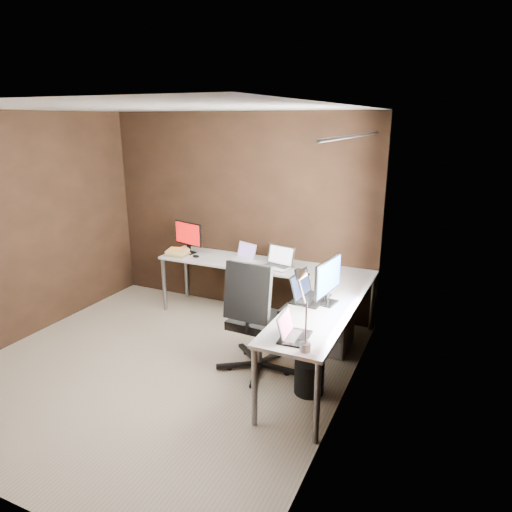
{
  "coord_description": "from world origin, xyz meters",
  "views": [
    {
      "loc": [
        2.58,
        -3.31,
        2.41
      ],
      "look_at": [
        0.63,
        0.95,
        1.0
      ],
      "focal_mm": 32.0,
      "sensor_mm": 36.0,
      "label": 1
    }
  ],
  "objects_px": {
    "drawer_pedestal": "(330,321)",
    "book_stack": "(178,252)",
    "laptop_white": "(244,256)",
    "monitor_right": "(328,279)",
    "wastebasket": "(309,377)",
    "desk_lamp": "(301,299)",
    "laptop_black_big": "(307,294)",
    "laptop_black_small": "(292,332)",
    "laptop_silver": "(278,262)",
    "monitor_left": "(188,236)",
    "office_chair": "(257,338)"
  },
  "relations": [
    {
      "from": "laptop_white",
      "to": "desk_lamp",
      "type": "bearing_deg",
      "value": -32.84
    },
    {
      "from": "laptop_white",
      "to": "wastebasket",
      "type": "relative_size",
      "value": 1.14
    },
    {
      "from": "monitor_left",
      "to": "laptop_white",
      "type": "xyz_separation_m",
      "value": [
        0.79,
        0.02,
        -0.18
      ]
    },
    {
      "from": "drawer_pedestal",
      "to": "laptop_black_big",
      "type": "relative_size",
      "value": 1.43
    },
    {
      "from": "drawer_pedestal",
      "to": "monitor_right",
      "type": "relative_size",
      "value": 1.13
    },
    {
      "from": "monitor_left",
      "to": "office_chair",
      "type": "bearing_deg",
      "value": -22.49
    },
    {
      "from": "office_chair",
      "to": "laptop_black_big",
      "type": "bearing_deg",
      "value": 34.13
    },
    {
      "from": "book_stack",
      "to": "monitor_left",
      "type": "bearing_deg",
      "value": 70.42
    },
    {
      "from": "monitor_right",
      "to": "book_stack",
      "type": "bearing_deg",
      "value": 79.01
    },
    {
      "from": "laptop_black_big",
      "to": "book_stack",
      "type": "relative_size",
      "value": 1.45
    },
    {
      "from": "desk_lamp",
      "to": "laptop_silver",
      "type": "bearing_deg",
      "value": 113.45
    },
    {
      "from": "desk_lamp",
      "to": "laptop_black_small",
      "type": "bearing_deg",
      "value": 132.8
    },
    {
      "from": "wastebasket",
      "to": "laptop_silver",
      "type": "bearing_deg",
      "value": 123.31
    },
    {
      "from": "monitor_left",
      "to": "laptop_black_small",
      "type": "distance_m",
      "value": 2.69
    },
    {
      "from": "drawer_pedestal",
      "to": "desk_lamp",
      "type": "relative_size",
      "value": 0.98
    },
    {
      "from": "monitor_left",
      "to": "laptop_silver",
      "type": "height_order",
      "value": "monitor_left"
    },
    {
      "from": "monitor_left",
      "to": "laptop_black_small",
      "type": "bearing_deg",
      "value": -24.88
    },
    {
      "from": "book_stack",
      "to": "wastebasket",
      "type": "relative_size",
      "value": 0.93
    },
    {
      "from": "office_chair",
      "to": "book_stack",
      "type": "bearing_deg",
      "value": 150.36
    },
    {
      "from": "monitor_left",
      "to": "book_stack",
      "type": "height_order",
      "value": "monitor_left"
    },
    {
      "from": "monitor_right",
      "to": "laptop_white",
      "type": "relative_size",
      "value": 1.49
    },
    {
      "from": "monitor_right",
      "to": "wastebasket",
      "type": "bearing_deg",
      "value": -175.61
    },
    {
      "from": "laptop_black_big",
      "to": "wastebasket",
      "type": "xyz_separation_m",
      "value": [
        0.18,
        -0.42,
        -0.63
      ]
    },
    {
      "from": "book_stack",
      "to": "laptop_black_big",
      "type": "bearing_deg",
      "value": -20.01
    },
    {
      "from": "laptop_black_small",
      "to": "wastebasket",
      "type": "height_order",
      "value": "laptop_black_small"
    },
    {
      "from": "desk_lamp",
      "to": "office_chair",
      "type": "bearing_deg",
      "value": 131.36
    },
    {
      "from": "monitor_right",
      "to": "laptop_black_big",
      "type": "bearing_deg",
      "value": 91.69
    },
    {
      "from": "laptop_silver",
      "to": "laptop_black_big",
      "type": "relative_size",
      "value": 0.98
    },
    {
      "from": "drawer_pedestal",
      "to": "wastebasket",
      "type": "relative_size",
      "value": 1.92
    },
    {
      "from": "laptop_black_big",
      "to": "laptop_black_small",
      "type": "xyz_separation_m",
      "value": [
        0.15,
        -0.82,
        -0.01
      ]
    },
    {
      "from": "drawer_pedestal",
      "to": "monitor_right",
      "type": "xyz_separation_m",
      "value": [
        0.09,
        -0.53,
        0.68
      ]
    },
    {
      "from": "laptop_silver",
      "to": "wastebasket",
      "type": "xyz_separation_m",
      "value": [
        0.82,
        -1.25,
        -0.63
      ]
    },
    {
      "from": "monitor_right",
      "to": "laptop_black_small",
      "type": "xyz_separation_m",
      "value": [
        -0.06,
        -0.8,
        -0.2
      ]
    },
    {
      "from": "drawer_pedestal",
      "to": "book_stack",
      "type": "relative_size",
      "value": 2.07
    },
    {
      "from": "monitor_right",
      "to": "wastebasket",
      "type": "height_order",
      "value": "monitor_right"
    },
    {
      "from": "monitor_left",
      "to": "laptop_black_big",
      "type": "relative_size",
      "value": 1.08
    },
    {
      "from": "book_stack",
      "to": "wastebasket",
      "type": "height_order",
      "value": "book_stack"
    },
    {
      "from": "desk_lamp",
      "to": "office_chair",
      "type": "xyz_separation_m",
      "value": [
        -0.66,
        0.67,
        -0.77
      ]
    },
    {
      "from": "drawer_pedestal",
      "to": "monitor_left",
      "type": "distance_m",
      "value": 2.17
    },
    {
      "from": "laptop_white",
      "to": "book_stack",
      "type": "xyz_separation_m",
      "value": [
        -0.85,
        -0.19,
        -0.0
      ]
    },
    {
      "from": "monitor_left",
      "to": "book_stack",
      "type": "bearing_deg",
      "value": -94.71
    },
    {
      "from": "drawer_pedestal",
      "to": "wastebasket",
      "type": "xyz_separation_m",
      "value": [
        0.07,
        -0.94,
        -0.14
      ]
    },
    {
      "from": "drawer_pedestal",
      "to": "monitor_left",
      "type": "relative_size",
      "value": 1.32
    },
    {
      "from": "drawer_pedestal",
      "to": "laptop_white",
      "type": "xyz_separation_m",
      "value": [
        -1.24,
        0.4,
        0.48
      ]
    },
    {
      "from": "laptop_white",
      "to": "wastebasket",
      "type": "bearing_deg",
      "value": -25.3
    },
    {
      "from": "laptop_black_big",
      "to": "desk_lamp",
      "type": "height_order",
      "value": "desk_lamp"
    },
    {
      "from": "laptop_white",
      "to": "desk_lamp",
      "type": "distance_m",
      "value": 2.32
    },
    {
      "from": "laptop_white",
      "to": "book_stack",
      "type": "bearing_deg",
      "value": -146.81
    },
    {
      "from": "monitor_left",
      "to": "laptop_black_big",
      "type": "height_order",
      "value": "monitor_left"
    },
    {
      "from": "laptop_black_big",
      "to": "office_chair",
      "type": "relative_size",
      "value": 0.36
    }
  ]
}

